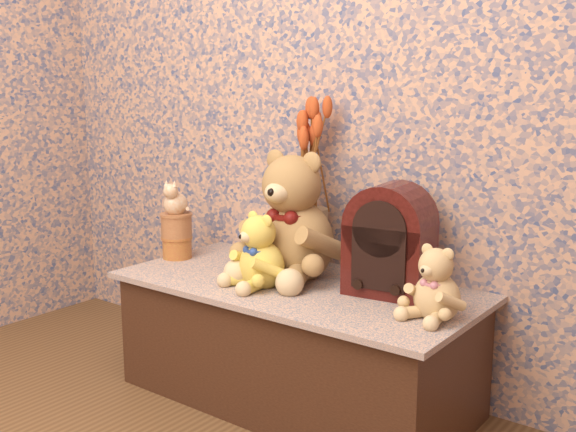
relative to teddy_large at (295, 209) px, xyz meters
The scene contains 10 objects.
display_shelf 0.46m from the teddy_large, 49.52° to the right, with size 1.24×0.61×0.42m, color #375071.
teddy_large is the anchor object (origin of this frame).
teddy_medium 0.20m from the teddy_large, 94.97° to the right, with size 0.21×0.25×0.27m, color gold, non-canonical shape.
teddy_small 0.61m from the teddy_large, 10.43° to the right, with size 0.18×0.22×0.23m, color tan, non-canonical shape.
cathedral_radio 0.37m from the teddy_large, ahead, with size 0.26×0.19×0.36m, color black, non-canonical shape.
ceramic_vase 0.19m from the teddy_large, 102.53° to the left, with size 0.13×0.13×0.22m, color tan.
dried_stalks 0.24m from the teddy_large, 102.53° to the left, with size 0.23×0.23×0.44m, color #BF471E, non-canonical shape.
biscuit_tin_lower 0.55m from the teddy_large, behind, with size 0.11×0.11×0.08m, color gold.
biscuit_tin_upper 0.53m from the teddy_large, behind, with size 0.12×0.12×0.09m, color tan.
cat_figurine 0.51m from the teddy_large, behind, with size 0.10×0.11×0.14m, color silver, non-canonical shape.
Camera 1 is at (1.33, -0.60, 1.10)m, focal length 43.00 mm.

